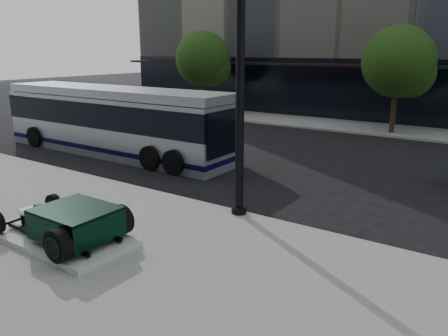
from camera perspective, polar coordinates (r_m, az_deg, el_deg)
The scene contains 7 objects.
ground at distance 14.42m, azimuth 4.35°, elevation -3.17°, with size 120.00×120.00×0.00m, color black.
sidewalk_far at distance 27.13m, azimuth 19.45°, elevation 4.83°, with size 70.00×4.00×0.12m, color gray.
street_trees at distance 25.60m, azimuth 22.15°, elevation 12.40°, with size 29.80×3.80×5.70m.
display_plinth at distance 11.17m, azimuth -20.20°, elevation -8.65°, with size 3.40×1.80×0.15m, color silver.
hot_rod at distance 10.73m, azimuth -19.40°, elevation -6.67°, with size 3.22×2.00×0.81m.
lamppost at distance 11.48m, azimuth 2.12°, elevation 10.88°, with size 0.42×0.42×7.68m.
transit_bus at distance 20.23m, azimuth -14.14°, elevation 6.07°, with size 12.12×2.88×2.92m.
Camera 1 is at (6.81, -11.88, 4.53)m, focal length 35.00 mm.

